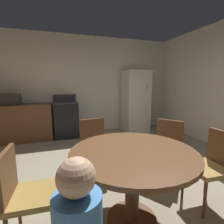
% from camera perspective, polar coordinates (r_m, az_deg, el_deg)
% --- Properties ---
extents(ground_plane, '(14.00, 14.00, 0.00)m').
position_cam_1_polar(ground_plane, '(2.54, -0.03, -23.85)').
color(ground_plane, gray).
extents(wall_back, '(5.72, 0.12, 2.70)m').
position_cam_1_polar(wall_back, '(5.00, -10.84, 8.82)').
color(wall_back, silver).
rests_on(wall_back, ground).
extents(kitchen_counter, '(1.78, 0.60, 0.90)m').
position_cam_1_polar(kitchen_counter, '(4.76, -30.18, -3.25)').
color(kitchen_counter, brown).
rests_on(kitchen_counter, ground).
extents(oven_range, '(0.60, 0.60, 1.10)m').
position_cam_1_polar(oven_range, '(4.66, -15.09, -2.31)').
color(oven_range, black).
rests_on(oven_range, ground).
extents(refrigerator, '(0.68, 0.68, 1.76)m').
position_cam_1_polar(refrigerator, '(5.05, 7.78, 3.56)').
color(refrigerator, silver).
rests_on(refrigerator, ground).
extents(microwave, '(0.44, 0.32, 0.26)m').
position_cam_1_polar(microwave, '(4.68, -30.94, 3.69)').
color(microwave, '#2D2B28').
rests_on(microwave, kitchen_counter).
extents(dining_table, '(1.22, 1.22, 0.76)m').
position_cam_1_polar(dining_table, '(1.75, 6.94, -17.34)').
color(dining_table, brown).
rests_on(dining_table, ground).
extents(chair_north, '(0.46, 0.46, 0.87)m').
position_cam_1_polar(chair_north, '(2.59, -5.58, -10.75)').
color(chair_north, brown).
rests_on(chair_north, ground).
extents(chair_west, '(0.42, 0.42, 0.87)m').
position_cam_1_polar(chair_west, '(1.74, -27.22, -22.51)').
color(chair_west, brown).
rests_on(chair_west, ground).
extents(chair_northeast, '(0.56, 0.56, 0.87)m').
position_cam_1_polar(chair_northeast, '(2.62, 17.70, -10.92)').
color(chair_northeast, brown).
rests_on(chair_northeast, ground).
extents(chair_east, '(0.42, 0.42, 0.87)m').
position_cam_1_polar(chair_east, '(2.31, 30.60, -14.59)').
color(chair_east, brown).
rests_on(chair_east, ground).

